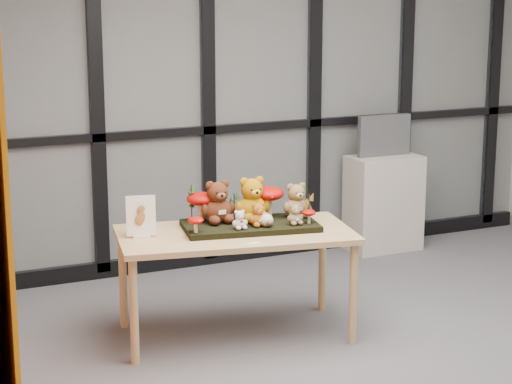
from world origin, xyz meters
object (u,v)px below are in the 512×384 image
diorama_tray (250,226)px  bear_tan_back (296,198)px  monitor (384,136)px  bear_pooh_yellow (252,196)px  bear_beige_small (295,213)px  mushroom_front_left (196,224)px  cabinet (383,203)px  mushroom_back_left (201,205)px  mushroom_front_right (309,216)px  bear_small_yellow (258,213)px  bear_brown_medium (217,199)px  sign_holder (141,219)px  mushroom_back_right (269,200)px  bear_white_bow (240,218)px  display_table (235,243)px  plush_cream_hedgehog (266,220)px

diorama_tray → bear_tan_back: 0.35m
bear_tan_back → monitor: monitor is taller
bear_pooh_yellow → bear_beige_small: bear_pooh_yellow is taller
bear_beige_small → mushroom_front_left: size_ratio=1.31×
cabinet → mushroom_back_left: bearing=-152.1°
bear_beige_small → mushroom_front_right: bearing=3.9°
bear_tan_back → bear_small_yellow: bear_tan_back is taller
mushroom_front_right → monitor: 2.00m
mushroom_front_right → cabinet: 2.01m
bear_small_yellow → monitor: bearing=48.4°
mushroom_front_right → cabinet: (1.42, 1.38, -0.36)m
bear_beige_small → mushroom_front_left: (-0.62, 0.07, -0.02)m
mushroom_front_left → cabinet: 2.51m
bear_small_yellow → diorama_tray: bearing=110.5°
bear_brown_medium → sign_holder: size_ratio=1.15×
mushroom_back_right → mushroom_front_left: size_ratio=2.00×
bear_white_bow → mushroom_front_left: size_ratio=1.21×
bear_tan_back → bear_beige_small: size_ratio=1.71×
display_table → cabinet: 2.25m
bear_white_bow → mushroom_front_right: bearing=4.1°
bear_brown_medium → bear_beige_small: 0.48m
diorama_tray → bear_beige_small: (0.23, -0.14, 0.09)m
diorama_tray → mushroom_back_left: bearing=156.2°
diorama_tray → plush_cream_hedgehog: bearing=-54.7°
bear_beige_small → mushroom_back_right: size_ratio=0.65×
bear_pooh_yellow → diorama_tray: bearing=-112.0°
bear_brown_medium → mushroom_back_right: size_ratio=1.35×
bear_brown_medium → mushroom_front_right: 0.57m
bear_brown_medium → monitor: bearing=41.6°
bear_tan_back → mushroom_front_right: (0.00, -0.17, -0.07)m
mushroom_front_left → mushroom_back_right: bearing=16.8°
bear_brown_medium → mushroom_back_left: (-0.08, 0.07, -0.04)m
bear_brown_medium → bear_white_bow: (0.06, -0.21, -0.08)m
sign_holder → mushroom_front_right: bearing=-1.0°
bear_pooh_yellow → bear_white_bow: (-0.15, -0.16, -0.09)m
diorama_tray → mushroom_back_left: (-0.25, 0.17, 0.12)m
bear_tan_back → plush_cream_hedgehog: 0.31m
bear_brown_medium → mushroom_front_right: (0.50, -0.26, -0.10)m
bear_brown_medium → bear_tan_back: size_ratio=1.21×
bear_beige_small → mushroom_back_left: (-0.49, 0.32, 0.03)m
bear_beige_small → sign_holder: size_ratio=0.56×
sign_holder → monitor: 2.67m
diorama_tray → cabinet: size_ratio=1.05×
display_table → mushroom_back_left: size_ratio=7.63×
monitor → plush_cream_hedgehog: bearing=-141.1°
bear_pooh_yellow → plush_cream_hedgehog: (0.01, -0.18, -0.11)m
bear_small_yellow → mushroom_front_left: size_ratio=1.50×
bear_brown_medium → monitor: 2.23m
bear_tan_back → sign_holder: bearing=-173.2°
bear_tan_back → bear_small_yellow: size_ratio=1.50×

